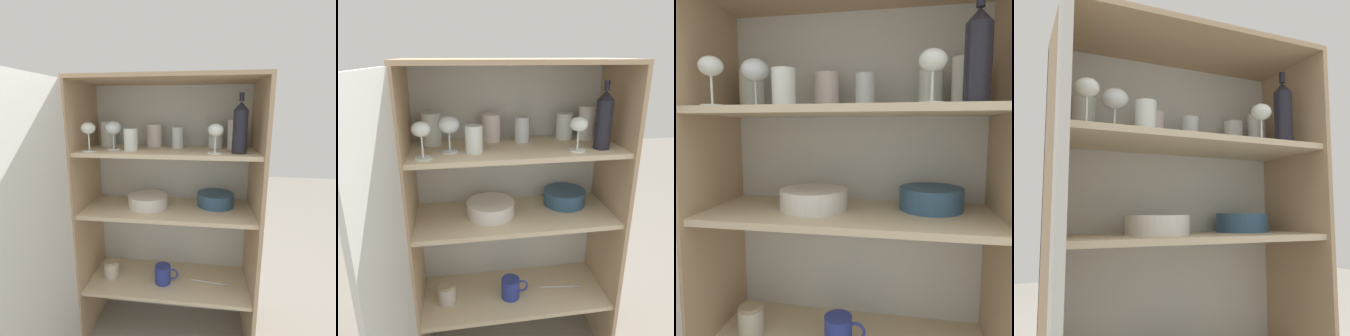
# 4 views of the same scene
# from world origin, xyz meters

# --- Properties ---
(cupboard_back_panel) EXTENTS (0.89, 0.02, 1.37)m
(cupboard_back_panel) POSITION_xyz_m (0.00, 0.35, 0.68)
(cupboard_back_panel) COLOR silver
(cupboard_back_panel) RESTS_ON ground_plane
(cupboard_side_left) EXTENTS (0.02, 0.38, 1.37)m
(cupboard_side_left) POSITION_xyz_m (-0.44, 0.17, 0.68)
(cupboard_side_left) COLOR tan
(cupboard_side_left) RESTS_ON ground_plane
(cupboard_side_right) EXTENTS (0.02, 0.38, 1.37)m
(cupboard_side_right) POSITION_xyz_m (0.44, 0.17, 0.68)
(cupboard_side_right) COLOR tan
(cupboard_side_right) RESTS_ON ground_plane
(cupboard_top_panel) EXTENTS (0.89, 0.38, 0.02)m
(cupboard_top_panel) POSITION_xyz_m (0.00, 0.17, 1.38)
(cupboard_top_panel) COLOR tan
(cupboard_top_panel) RESTS_ON cupboard_side_left
(shelf_board_middle) EXTENTS (0.85, 0.34, 0.02)m
(shelf_board_middle) POSITION_xyz_m (0.00, 0.17, 0.72)
(shelf_board_middle) COLOR beige
(shelf_board_upper) EXTENTS (0.85, 0.34, 0.02)m
(shelf_board_upper) POSITION_xyz_m (0.00, 0.17, 1.03)
(shelf_board_upper) COLOR beige
(cupboard_door) EXTENTS (0.06, 0.44, 1.37)m
(cupboard_door) POSITION_xyz_m (-0.47, -0.24, 0.68)
(cupboard_door) COLOR silver
(cupboard_door) RESTS_ON ground_plane
(tumbler_glass_0) EXTENTS (0.07, 0.07, 0.11)m
(tumbler_glass_0) POSITION_xyz_m (-0.17, 0.11, 1.09)
(tumbler_glass_0) COLOR white
(tumbler_glass_0) RESTS_ON shelf_board_upper
(tumbler_glass_1) EXTENTS (0.07, 0.07, 0.11)m
(tumbler_glass_1) POSITION_xyz_m (0.24, 0.27, 1.10)
(tumbler_glass_1) COLOR white
(tumbler_glass_1) RESTS_ON shelf_board_upper
(tumbler_glass_2) EXTENTS (0.08, 0.08, 0.12)m
(tumbler_glass_2) POSITION_xyz_m (-0.09, 0.28, 1.10)
(tumbler_glass_2) COLOR silver
(tumbler_glass_2) RESTS_ON shelf_board_upper
(tumbler_glass_3) EXTENTS (0.06, 0.06, 0.11)m
(tumbler_glass_3) POSITION_xyz_m (0.04, 0.25, 1.09)
(tumbler_glass_3) COLOR white
(tumbler_glass_3) RESTS_ON shelf_board_upper
(tumbler_glass_4) EXTENTS (0.07, 0.07, 0.15)m
(tumbler_glass_4) POSITION_xyz_m (0.33, 0.25, 1.11)
(tumbler_glass_4) COLOR white
(tumbler_glass_4) RESTS_ON shelf_board_upper
(tumbler_glass_5) EXTENTS (0.08, 0.08, 0.13)m
(tumbler_glass_5) POSITION_xyz_m (-0.34, 0.26, 1.11)
(tumbler_glass_5) COLOR white
(tumbler_glass_5) RESTS_ON shelf_board_upper
(wine_glass_0) EXTENTS (0.08, 0.08, 0.14)m
(wine_glass_0) POSITION_xyz_m (-0.27, 0.13, 1.14)
(wine_glass_0) COLOR white
(wine_glass_0) RESTS_ON shelf_board_upper
(wine_glass_1) EXTENTS (0.07, 0.07, 0.14)m
(wine_glass_1) POSITION_xyz_m (-0.36, 0.06, 1.14)
(wine_glass_1) COLOR white
(wine_glass_1) RESTS_ON shelf_board_upper
(wine_glass_2) EXTENTS (0.07, 0.07, 0.13)m
(wine_glass_2) POSITION_xyz_m (0.23, 0.07, 1.14)
(wine_glass_2) COLOR white
(wine_glass_2) RESTS_ON shelf_board_upper
(wine_bottle) EXTENTS (0.07, 0.07, 0.27)m
(wine_bottle) POSITION_xyz_m (0.34, 0.09, 1.16)
(wine_bottle) COLOR black
(wine_bottle) RESTS_ON shelf_board_upper
(plate_stack_white) EXTENTS (0.21, 0.21, 0.06)m
(plate_stack_white) POSITION_xyz_m (-0.11, 0.18, 0.77)
(plate_stack_white) COLOR silver
(plate_stack_white) RESTS_ON shelf_board_middle
(mixing_bowl_large) EXTENTS (0.19, 0.19, 0.07)m
(mixing_bowl_large) POSITION_xyz_m (0.25, 0.24, 0.77)
(mixing_bowl_large) COLOR #33567A
(mixing_bowl_large) RESTS_ON shelf_board_middle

